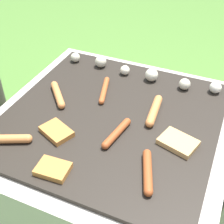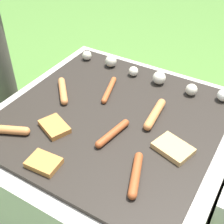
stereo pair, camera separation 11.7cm
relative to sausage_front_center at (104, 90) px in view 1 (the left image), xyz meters
name	(u,v)px [view 1 (the left image)]	position (x,y,z in m)	size (l,w,h in m)	color
ground_plane	(112,190)	(0.09, -0.13, -0.47)	(14.00, 14.00, 0.00)	#47702D
grill	(112,157)	(0.09, -0.13, -0.24)	(0.89, 0.89, 0.45)	#B2AA9E
sausage_front_right	(117,133)	(0.15, -0.22, 0.00)	(0.05, 0.17, 0.03)	#93421E
sausage_back_center	(148,172)	(0.31, -0.35, 0.00)	(0.08, 0.17, 0.03)	#93421E
sausage_mid_left	(154,111)	(0.23, -0.06, 0.00)	(0.05, 0.19, 0.03)	#C6753D
sausage_front_center	(104,90)	(0.00, 0.00, 0.00)	(0.07, 0.18, 0.02)	#A34C23
sausage_back_right	(8,139)	(-0.18, -0.40, 0.00)	(0.15, 0.09, 0.03)	#C6753D
sausage_back_left	(58,94)	(-0.16, -0.11, 0.00)	(0.13, 0.14, 0.03)	#C6753D
bread_slice_left	(56,131)	(-0.05, -0.30, 0.00)	(0.13, 0.12, 0.02)	#B27033
bread_slice_center	(53,169)	(0.03, -0.45, 0.00)	(0.11, 0.08, 0.02)	#B27033
bread_slice_right	(178,142)	(0.36, -0.18, 0.00)	(0.14, 0.12, 0.02)	tan
mushroom_row	(142,72)	(0.10, 0.17, 0.01)	(0.71, 0.08, 0.06)	beige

